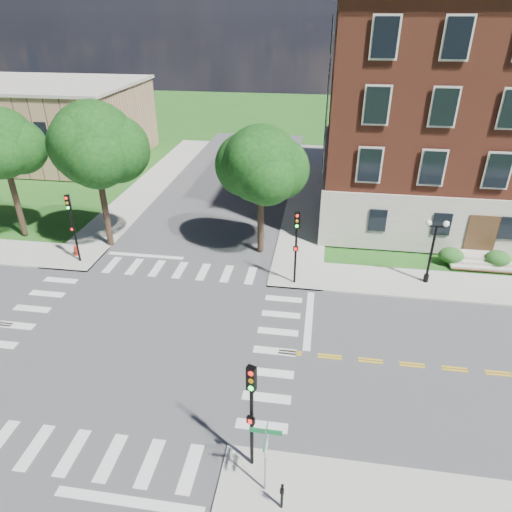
# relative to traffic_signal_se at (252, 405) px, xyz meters

# --- Properties ---
(ground) EXTENTS (160.00, 160.00, 0.00)m
(ground) POSITION_rel_traffic_signal_se_xyz_m (-7.09, 6.69, -3.19)
(ground) COLOR #1E5B19
(ground) RESTS_ON ground
(road_ew) EXTENTS (90.00, 12.00, 0.01)m
(road_ew) POSITION_rel_traffic_signal_se_xyz_m (-7.09, 6.69, -3.18)
(road_ew) COLOR #3D3D3F
(road_ew) RESTS_ON ground
(road_ns) EXTENTS (12.00, 90.00, 0.01)m
(road_ns) POSITION_rel_traffic_signal_se_xyz_m (-7.09, 6.69, -3.18)
(road_ns) COLOR #3D3D3F
(road_ns) RESTS_ON ground
(sidewalk_ne) EXTENTS (34.00, 34.00, 0.12)m
(sidewalk_ne) POSITION_rel_traffic_signal_se_xyz_m (8.29, 22.06, -3.13)
(sidewalk_ne) COLOR #9E9B93
(sidewalk_ne) RESTS_ON ground
(sidewalk_nw) EXTENTS (34.00, 34.00, 0.12)m
(sidewalk_nw) POSITION_rel_traffic_signal_se_xyz_m (-22.46, 22.06, -3.13)
(sidewalk_nw) COLOR #9E9B93
(sidewalk_nw) RESTS_ON ground
(crosswalk_east) EXTENTS (2.20, 10.20, 0.02)m
(crosswalk_east) POSITION_rel_traffic_signal_se_xyz_m (0.11, 6.69, -3.19)
(crosswalk_east) COLOR silver
(crosswalk_east) RESTS_ON ground
(stop_bar_east) EXTENTS (0.40, 5.50, 0.00)m
(stop_bar_east) POSITION_rel_traffic_signal_se_xyz_m (1.71, 9.69, -3.19)
(stop_bar_east) COLOR silver
(stop_bar_east) RESTS_ON ground
(secondary_building) EXTENTS (20.40, 15.40, 8.30)m
(secondary_building) POSITION_rel_traffic_signal_se_xyz_m (-29.09, 36.69, 1.09)
(secondary_building) COLOR #A37A59
(secondary_building) RESTS_ON ground
(tree_b) EXTENTS (4.80, 4.80, 9.50)m
(tree_b) POSITION_rel_traffic_signal_se_xyz_m (-20.43, 17.25, 4.00)
(tree_b) COLOR #2E1F17
(tree_b) RESTS_ON ground
(tree_c) EXTENTS (5.66, 5.66, 10.24)m
(tree_c) POSITION_rel_traffic_signal_se_xyz_m (-13.15, 16.60, 4.32)
(tree_c) COLOR #2E1F17
(tree_c) RESTS_ON ground
(tree_d) EXTENTS (5.11, 5.11, 8.91)m
(tree_d) POSITION_rel_traffic_signal_se_xyz_m (-2.14, 17.34, 3.27)
(tree_d) COLOR #2E1F17
(tree_d) RESTS_ON ground
(traffic_signal_se) EXTENTS (0.37, 0.44, 4.80)m
(traffic_signal_se) POSITION_rel_traffic_signal_se_xyz_m (0.00, 0.00, 0.00)
(traffic_signal_se) COLOR black
(traffic_signal_se) RESTS_ON ground
(traffic_signal_ne) EXTENTS (0.36, 0.41, 4.80)m
(traffic_signal_ne) POSITION_rel_traffic_signal_se_xyz_m (0.60, 13.33, 0.00)
(traffic_signal_ne) COLOR black
(traffic_signal_ne) RESTS_ON ground
(traffic_signal_nw) EXTENTS (0.38, 0.44, 4.80)m
(traffic_signal_nw) POSITION_rel_traffic_signal_se_xyz_m (-14.20, 13.93, 0.00)
(traffic_signal_nw) COLOR black
(traffic_signal_nw) RESTS_ON ground
(twin_lamp_west) EXTENTS (1.36, 0.36, 4.23)m
(twin_lamp_west) POSITION_rel_traffic_signal_se_xyz_m (8.85, 14.68, -0.66)
(twin_lamp_west) COLOR black
(twin_lamp_west) RESTS_ON ground
(street_sign_pole) EXTENTS (1.10, 1.10, 3.10)m
(street_sign_pole) POSITION_rel_traffic_signal_se_xyz_m (0.64, -0.99, -0.88)
(street_sign_pole) COLOR gray
(street_sign_pole) RESTS_ON ground
(push_button_post) EXTENTS (0.14, 0.21, 1.20)m
(push_button_post) POSITION_rel_traffic_signal_se_xyz_m (1.30, -1.60, -2.39)
(push_button_post) COLOR black
(push_button_post) RESTS_ON ground
(fire_hydrant) EXTENTS (0.35, 0.35, 0.75)m
(fire_hydrant) POSITION_rel_traffic_signal_se_xyz_m (-14.82, 14.68, -2.72)
(fire_hydrant) COLOR #A11D0C
(fire_hydrant) RESTS_ON ground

